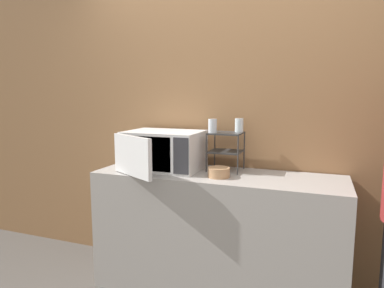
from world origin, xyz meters
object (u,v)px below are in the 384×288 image
at_px(glass_front_left, 213,126).
at_px(glass_back_right, 239,125).
at_px(microwave, 163,150).
at_px(dish_rack, 226,143).
at_px(bowl, 219,172).

xyz_separation_m(glass_front_left, glass_back_right, (0.17, 0.13, 0.00)).
height_order(microwave, dish_rack, microwave).
xyz_separation_m(microwave, dish_rack, (0.47, 0.12, 0.06)).
xyz_separation_m(glass_front_left, bowl, (0.10, -0.17, -0.31)).
xyz_separation_m(dish_rack, glass_front_left, (-0.09, -0.06, 0.13)).
relative_size(microwave, glass_back_right, 6.30).
bearing_deg(bowl, microwave, 167.27).
bearing_deg(glass_front_left, bowl, -59.06).
bearing_deg(dish_rack, microwave, -165.64).
distance_m(glass_front_left, bowl, 0.37).
bearing_deg(glass_front_left, microwave, -171.64).
xyz_separation_m(glass_back_right, bowl, (-0.07, -0.29, -0.31)).
bearing_deg(glass_back_right, glass_front_left, -143.48).
relative_size(microwave, glass_front_left, 6.30).
height_order(dish_rack, glass_back_right, glass_back_right).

